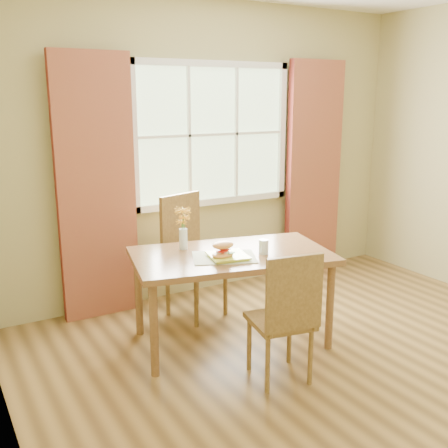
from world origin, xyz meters
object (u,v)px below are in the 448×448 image
chair_near (285,312)px  flower_vase (183,224)px  dining_table (232,262)px  croissant_sandwich (223,250)px  water_glass (264,247)px  chair_far (189,249)px

chair_near → flower_vase: bearing=115.0°
dining_table → flower_vase: flower_vase is taller
chair_near → croissant_sandwich: 0.66m
dining_table → water_glass: size_ratio=14.75×
dining_table → water_glass: (0.19, -0.14, 0.12)m
chair_far → croissant_sandwich: chair_far is taller
chair_near → croissant_sandwich: chair_near is taller
croissant_sandwich → chair_near: bearing=-73.1°
croissant_sandwich → water_glass: croissant_sandwich is taller
croissant_sandwich → chair_far: bearing=85.3°
dining_table → chair_near: size_ratio=1.76×
chair_far → flower_vase: size_ratio=3.19×
dining_table → chair_far: bearing=104.8°
chair_far → water_glass: (0.22, -0.80, 0.19)m
flower_vase → croissant_sandwich: bearing=-73.6°
flower_vase → chair_near: bearing=-75.6°
dining_table → croissant_sandwich: 0.24m
dining_table → chair_near: (-0.01, -0.70, -0.14)m
dining_table → water_glass: 0.27m
chair_near → chair_far: bearing=101.1°
croissant_sandwich → flower_vase: (-0.12, 0.40, 0.12)m
dining_table → croissant_sandwich: (-0.15, -0.12, 0.15)m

